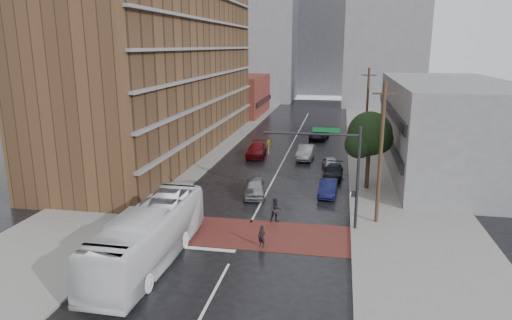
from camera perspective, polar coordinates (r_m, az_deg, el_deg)
The scene contains 24 objects.
ground at distance 30.66m, azimuth -1.59°, elevation -9.55°, with size 160.00×160.00×0.00m, color black.
crosswalk at distance 31.10m, azimuth -1.40°, elevation -9.17°, with size 14.00×5.00×0.02m, color maroon.
sidewalk_west at distance 56.61m, azimuth -7.65°, elevation 1.51°, with size 9.00×90.00×0.15m, color gray.
sidewalk_east at distance 54.12m, azimuth 16.17°, elevation 0.49°, with size 9.00×90.00×0.15m, color gray.
apartment_block at distance 55.21m, azimuth -11.03°, elevation 15.62°, with size 10.00×44.00×28.00m, color brown.
storefront_west at distance 83.86m, azimuth -1.85°, elevation 8.08°, with size 8.00×16.00×7.00m, color maroon.
building_east at distance 49.20m, azimuth 22.85°, elevation 3.88°, with size 11.00×26.00×9.00m, color gray.
distant_tower_west at distance 107.38m, azimuth -0.12°, elevation 16.08°, with size 18.00×16.00×32.00m, color gray.
distant_tower_east at distance 99.92m, azimuth 15.90°, elevation 16.87°, with size 16.00×14.00×36.00m, color gray.
distant_tower_center at distance 122.58m, azimuth 8.05°, elevation 13.83°, with size 12.00×10.00×24.00m, color gray.
street_tree at distance 40.26m, azimuth 14.03°, elevation 2.85°, with size 4.20×4.10×6.90m.
signal_mast at distance 30.87m, azimuth 10.01°, elevation -0.30°, with size 6.50×0.30×7.20m.
utility_pole_near at distance 32.36m, azimuth 15.32°, elevation 0.82°, with size 1.60×0.26×10.00m.
utility_pole_far at distance 52.00m, azimuth 13.68°, elevation 5.80°, with size 1.60×0.26×10.00m.
transit_bus at distance 27.28m, azimuth -13.23°, elevation -9.24°, with size 2.79×11.93×3.32m, color white.
pedestrian_a at distance 28.86m, azimuth 0.74°, elevation -9.53°, with size 0.53×0.35×1.45m, color black.
pedestrian_b at distance 32.78m, azimuth 2.49°, elevation -6.28°, with size 0.86×0.67×1.76m, color black.
car_travel_a at distance 38.31m, azimuth -0.16°, elevation -3.45°, with size 1.75×4.34×1.48m, color #999BA1.
car_travel_b at distance 51.05m, azimuth 6.23°, elevation 0.98°, with size 1.65×4.72×1.55m, color #96979D.
car_travel_c at distance 51.99m, azimuth 0.05°, elevation 1.25°, with size 2.04×5.01×1.45m, color maroon.
suv_travel at distance 62.14m, azimuth 7.88°, elevation 3.18°, with size 2.18×4.74×1.32m, color black.
car_parked_near at distance 38.95m, azimuth 8.97°, elevation -3.47°, with size 1.39×3.98×1.31m, color #121540.
car_parked_mid at distance 44.17m, azimuth 9.63°, elevation -1.43°, with size 1.74×4.27×1.24m, color black.
car_parked_far at distance 47.04m, azimuth 9.31°, elevation -0.45°, with size 1.48×3.68×1.25m, color #B4B8BD.
Camera 1 is at (6.00, -27.43, 12.30)m, focal length 32.00 mm.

